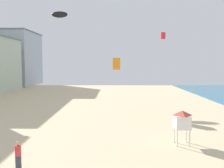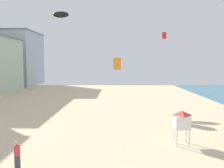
{
  "view_description": "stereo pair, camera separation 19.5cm",
  "coord_description": "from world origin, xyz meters",
  "px_view_note": "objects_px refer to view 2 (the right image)",
  "views": [
    {
      "loc": [
        2.52,
        -6.75,
        6.02
      ],
      "look_at": [
        2.29,
        14.77,
        4.19
      ],
      "focal_mm": 38.94,
      "sensor_mm": 36.0,
      "label": 1
    },
    {
      "loc": [
        2.72,
        -6.74,
        6.02
      ],
      "look_at": [
        2.29,
        14.77,
        4.19
      ],
      "focal_mm": 38.94,
      "sensor_mm": 36.0,
      "label": 2
    }
  ],
  "objects_px": {
    "kite_red_box": "(164,36)",
    "lifeguard_stand": "(182,120)",
    "kite_black_parafoil": "(61,15)",
    "kite_flyer": "(17,153)",
    "kite_orange_box": "(117,64)"
  },
  "relations": [
    {
      "from": "lifeguard_stand",
      "to": "kite_black_parafoil",
      "type": "relative_size",
      "value": 0.91
    },
    {
      "from": "kite_black_parafoil",
      "to": "kite_orange_box",
      "type": "distance_m",
      "value": 17.93
    },
    {
      "from": "lifeguard_stand",
      "to": "kite_orange_box",
      "type": "height_order",
      "value": "kite_orange_box"
    },
    {
      "from": "kite_black_parafoil",
      "to": "kite_red_box",
      "type": "xyz_separation_m",
      "value": [
        16.28,
        -8.75,
        -4.64
      ]
    },
    {
      "from": "kite_flyer",
      "to": "kite_orange_box",
      "type": "bearing_deg",
      "value": 114.4
    },
    {
      "from": "lifeguard_stand",
      "to": "kite_black_parafoil",
      "type": "bearing_deg",
      "value": 117.71
    },
    {
      "from": "lifeguard_stand",
      "to": "kite_black_parafoil",
      "type": "xyz_separation_m",
      "value": [
        -14.58,
        25.17,
        12.66
      ]
    },
    {
      "from": "kite_red_box",
      "to": "kite_orange_box",
      "type": "distance_m",
      "value": 8.37
    },
    {
      "from": "kite_flyer",
      "to": "kite_black_parafoil",
      "type": "xyz_separation_m",
      "value": [
        -4.1,
        29.58,
        13.58
      ]
    },
    {
      "from": "kite_red_box",
      "to": "lifeguard_stand",
      "type": "bearing_deg",
      "value": -95.9
    },
    {
      "from": "kite_orange_box",
      "to": "kite_red_box",
      "type": "bearing_deg",
      "value": 29.18
    },
    {
      "from": "kite_flyer",
      "to": "lifeguard_stand",
      "type": "bearing_deg",
      "value": 65.58
    },
    {
      "from": "kite_flyer",
      "to": "kite_orange_box",
      "type": "relative_size",
      "value": 1.12
    },
    {
      "from": "lifeguard_stand",
      "to": "kite_red_box",
      "type": "height_order",
      "value": "kite_red_box"
    },
    {
      "from": "kite_black_parafoil",
      "to": "kite_orange_box",
      "type": "height_order",
      "value": "kite_black_parafoil"
    }
  ]
}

